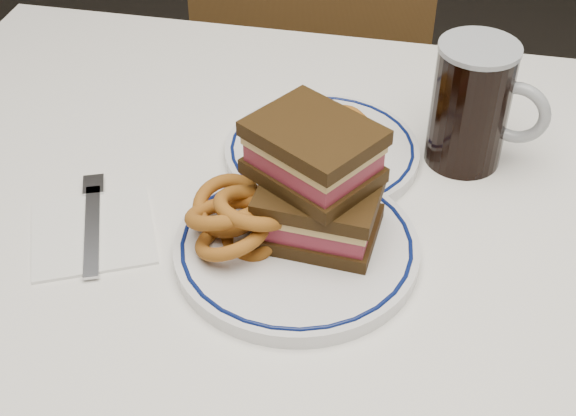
% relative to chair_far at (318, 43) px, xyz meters
% --- Properties ---
extents(dining_table, '(1.27, 0.87, 0.75)m').
position_rel_chair_far_xyz_m(dining_table, '(0.16, -0.76, 0.10)').
color(dining_table, silver).
rests_on(dining_table, floor).
extents(chair_far, '(0.48, 0.48, 1.01)m').
position_rel_chair_far_xyz_m(chair_far, '(0.00, 0.00, 0.00)').
color(chair_far, '#4D3218').
rests_on(chair_far, floor).
extents(main_plate, '(0.28, 0.28, 0.02)m').
position_rel_chair_far_xyz_m(main_plate, '(0.12, -0.85, 0.21)').
color(main_plate, silver).
rests_on(main_plate, dining_table).
extents(reuben_sandwich, '(0.16, 0.16, 0.13)m').
position_rel_chair_far_xyz_m(reuben_sandwich, '(0.14, -0.82, 0.29)').
color(reuben_sandwich, black).
rests_on(reuben_sandwich, main_plate).
extents(onion_rings_main, '(0.13, 0.13, 0.09)m').
position_rel_chair_far_xyz_m(onion_rings_main, '(0.05, -0.86, 0.25)').
color(onion_rings_main, '#68370D').
rests_on(onion_rings_main, main_plate).
extents(ketchup_ramekin, '(0.06, 0.06, 0.04)m').
position_rel_chair_far_xyz_m(ketchup_ramekin, '(0.08, -0.76, 0.24)').
color(ketchup_ramekin, silver).
rests_on(ketchup_ramekin, main_plate).
extents(beer_mug, '(0.15, 0.10, 0.16)m').
position_rel_chair_far_xyz_m(beer_mug, '(0.30, -0.63, 0.29)').
color(beer_mug, black).
rests_on(beer_mug, dining_table).
extents(far_plate, '(0.25, 0.25, 0.02)m').
position_rel_chair_far_xyz_m(far_plate, '(0.12, -0.66, 0.21)').
color(far_plate, silver).
rests_on(far_plate, dining_table).
extents(onion_rings_far, '(0.09, 0.10, 0.07)m').
position_rel_chair_far_xyz_m(onion_rings_far, '(0.14, -0.66, 0.24)').
color(onion_rings_far, '#68370D').
rests_on(onion_rings_far, far_plate).
extents(napkin_fork, '(0.18, 0.19, 0.01)m').
position_rel_chair_far_xyz_m(napkin_fork, '(-0.12, -0.86, 0.21)').
color(napkin_fork, white).
rests_on(napkin_fork, dining_table).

